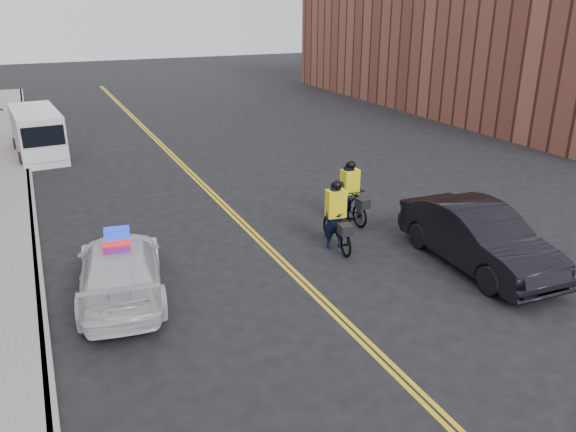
% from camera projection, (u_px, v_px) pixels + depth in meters
% --- Properties ---
extents(ground, '(120.00, 120.00, 0.00)m').
position_uv_depth(ground, '(303.00, 283.00, 14.03)').
color(ground, black).
rests_on(ground, ground).
extents(center_line_left, '(0.10, 60.00, 0.01)m').
position_uv_depth(center_line_left, '(207.00, 191.00, 20.78)').
color(center_line_left, yellow).
rests_on(center_line_left, ground).
extents(center_line_right, '(0.10, 60.00, 0.01)m').
position_uv_depth(center_line_right, '(211.00, 190.00, 20.84)').
color(center_line_right, yellow).
rests_on(center_line_right, ground).
extents(curb, '(0.20, 60.00, 0.15)m').
position_uv_depth(curb, '(33.00, 213.00, 18.45)').
color(curb, gray).
rests_on(curb, ground).
extents(building_across, '(12.00, 30.00, 11.00)m').
position_uv_depth(building_across, '(489.00, 19.00, 35.88)').
color(building_across, brown).
rests_on(building_across, ground).
extents(police_cruiser, '(2.58, 4.93, 1.52)m').
position_uv_depth(police_cruiser, '(120.00, 269.00, 13.22)').
color(police_cruiser, silver).
rests_on(police_cruiser, ground).
extents(dark_sedan, '(1.97, 5.06, 1.64)m').
position_uv_depth(dark_sedan, '(478.00, 237.00, 14.67)').
color(dark_sedan, black).
rests_on(dark_sedan, ground).
extents(cargo_van, '(2.22, 5.13, 2.10)m').
position_uv_depth(cargo_van, '(38.00, 134.00, 24.99)').
color(cargo_van, white).
rests_on(cargo_van, ground).
extents(cyclist_near, '(0.97, 2.12, 2.01)m').
position_uv_depth(cyclist_near, '(335.00, 225.00, 15.79)').
color(cyclist_near, black).
rests_on(cyclist_near, ground).
extents(cyclist_far, '(0.94, 2.02, 2.01)m').
position_uv_depth(cyclist_far, '(349.00, 198.00, 17.65)').
color(cyclist_far, black).
rests_on(cyclist_far, ground).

